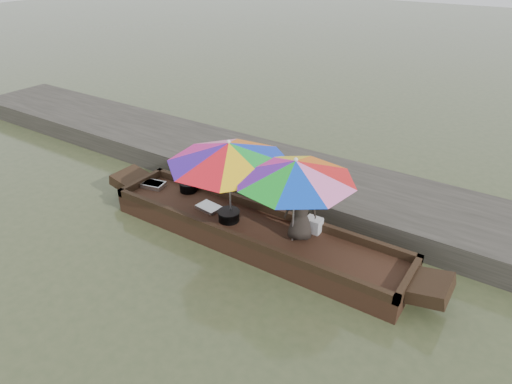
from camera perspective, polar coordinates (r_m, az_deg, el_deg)
The scene contains 11 objects.
water at distance 8.44m, azimuth -0.38°, elevation -6.24°, with size 80.00×80.00×0.00m, color #3E482A.
dock at distance 9.94m, azimuth 6.71°, elevation 1.08°, with size 22.00×2.20×0.50m, color #2D2B26.
boat_hull at distance 8.34m, azimuth -0.38°, elevation -5.25°, with size 5.73×1.20×0.35m, color black.
cooking_pot at distance 9.43m, azimuth -8.46°, elevation 0.64°, with size 0.35×0.35×0.19m, color black.
tray_crayfish at distance 9.74m, azimuth -12.69°, elevation 0.89°, with size 0.45×0.31×0.09m, color silver.
tray_scallop at distance 8.78m, azimuth -5.92°, elevation -1.92°, with size 0.45×0.31×0.06m, color silver.
charcoal_grill at distance 8.36m, azimuth -3.41°, elevation -3.02°, with size 0.39×0.39×0.18m, color black.
supply_bag at distance 8.09m, azimuth 7.22°, elevation -4.09°, with size 0.28×0.22×0.26m, color silver.
vendor at distance 7.66m, azimuth 5.63°, elevation -2.20°, with size 0.55×0.36×1.13m, color black.
umbrella_bow at distance 8.10m, azimuth -3.29°, elevation 1.42°, with size 2.21×2.21×1.55m, color green, non-canonical shape.
umbrella_stern at distance 7.48m, azimuth 4.77°, elevation -1.13°, with size 1.99×1.99×1.55m, color red, non-canonical shape.
Camera 1 is at (3.87, -5.72, 4.85)m, focal length 32.00 mm.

